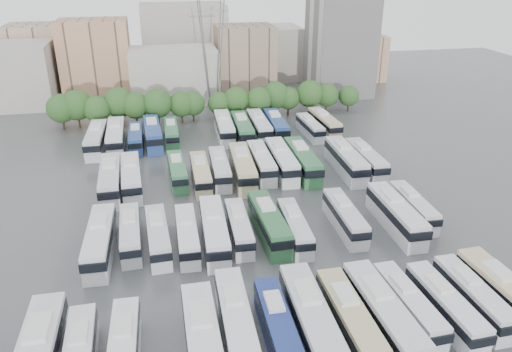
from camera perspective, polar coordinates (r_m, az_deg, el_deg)
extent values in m
plane|color=#424447|center=(67.28, -1.23, -4.47)|extent=(220.00, 220.00, 0.00)
cylinder|color=black|center=(106.52, -21.13, 5.57)|extent=(0.36, 0.36, 2.37)
sphere|color=#234C1E|center=(105.62, -21.39, 7.21)|extent=(5.69, 5.69, 5.69)
cylinder|color=black|center=(106.72, -19.54, 5.88)|extent=(0.36, 0.36, 2.52)
sphere|color=#234C1E|center=(105.77, -19.80, 7.63)|extent=(6.04, 6.04, 6.04)
cylinder|color=black|center=(104.83, -17.52, 5.75)|extent=(0.36, 0.36, 2.20)
sphere|color=#234C1E|center=(103.98, -17.72, 7.31)|extent=(5.28, 5.28, 5.28)
cylinder|color=black|center=(105.89, -15.18, 6.31)|extent=(0.36, 0.36, 2.54)
sphere|color=#234C1E|center=(104.94, -15.38, 8.09)|extent=(6.09, 6.09, 6.09)
cylinder|color=black|center=(104.78, -13.46, 6.23)|extent=(0.36, 0.36, 2.27)
sphere|color=#234C1E|center=(103.91, -13.62, 7.84)|extent=(5.46, 5.46, 5.46)
cylinder|color=black|center=(104.19, -11.05, 6.39)|extent=(0.36, 0.36, 2.45)
sphere|color=#234C1E|center=(103.25, -11.19, 8.15)|extent=(5.88, 5.88, 5.88)
cylinder|color=black|center=(104.60, -8.43, 6.57)|extent=(0.36, 0.36, 2.16)
sphere|color=#234C1E|center=(103.76, -8.53, 8.11)|extent=(5.18, 5.18, 5.18)
cylinder|color=black|center=(105.31, -7.14, 6.74)|extent=(0.36, 0.36, 2.08)
sphere|color=#234C1E|center=(104.51, -7.22, 8.21)|extent=(4.99, 4.99, 4.99)
cylinder|color=black|center=(105.56, -4.15, 6.88)|extent=(0.36, 0.36, 1.98)
sphere|color=#234C1E|center=(104.80, -4.20, 8.28)|extent=(4.75, 4.75, 4.75)
cylinder|color=black|center=(105.84, -2.22, 7.06)|extent=(0.36, 0.36, 2.30)
sphere|color=#234C1E|center=(104.97, -2.24, 8.69)|extent=(5.51, 5.51, 5.51)
cylinder|color=black|center=(106.11, 0.31, 7.11)|extent=(0.36, 0.36, 2.23)
sphere|color=#234C1E|center=(105.27, 0.31, 8.68)|extent=(5.34, 5.34, 5.34)
cylinder|color=black|center=(108.48, 2.22, 7.53)|extent=(0.36, 0.36, 2.43)
sphere|color=#234C1E|center=(107.58, 2.25, 9.21)|extent=(5.83, 5.83, 5.83)
cylinder|color=black|center=(108.92, 3.68, 7.46)|extent=(0.36, 0.36, 2.04)
sphere|color=#234C1E|center=(108.16, 3.72, 8.86)|extent=(4.90, 4.90, 4.90)
cylinder|color=black|center=(110.23, 6.08, 7.68)|extent=(0.36, 0.36, 2.42)
sphere|color=#234C1E|center=(109.35, 6.16, 9.33)|extent=(5.81, 5.81, 5.81)
cylinder|color=black|center=(111.72, 8.01, 7.72)|extent=(0.36, 0.36, 2.12)
sphere|color=#234C1E|center=(110.95, 8.09, 9.15)|extent=(5.09, 5.09, 5.09)
cylinder|color=black|center=(113.42, 10.46, 7.74)|extent=(0.36, 0.36, 1.88)
sphere|color=#234C1E|center=(112.74, 10.56, 8.99)|extent=(4.52, 4.52, 4.52)
cube|color=#9E998E|center=(126.78, -26.12, 10.26)|extent=(18.00, 14.00, 14.00)
cube|color=tan|center=(128.99, -17.80, 12.67)|extent=(16.00, 12.00, 18.00)
cube|color=#ADA89E|center=(121.10, -9.33, 11.34)|extent=(20.00, 14.00, 12.00)
cube|color=gray|center=(128.44, -1.28, 13.28)|extent=(14.00, 12.00, 16.00)
cube|color=gray|center=(140.17, -8.19, 14.80)|extent=(22.00, 16.00, 20.00)
cube|color=tan|center=(141.02, -23.16, 12.39)|extent=(16.00, 14.00, 16.00)
cube|color=#A39E93|center=(141.75, 1.11, 13.90)|extent=(18.00, 14.00, 14.00)
cube|color=tan|center=(143.45, 11.30, 13.17)|extent=(14.00, 12.00, 12.00)
cube|color=gray|center=(134.97, -13.07, 11.91)|extent=(12.00, 10.00, 10.00)
cube|color=silver|center=(125.80, 9.64, 15.04)|extent=(14.00, 14.00, 26.00)
cylinder|color=slate|center=(107.73, -6.08, 15.90)|extent=(2.90, 2.91, 33.83)
cylinder|color=slate|center=(111.67, -6.30, 16.18)|extent=(2.90, 2.91, 33.83)
cylinder|color=slate|center=(108.19, -3.89, 16.01)|extent=(2.90, 2.91, 33.83)
cylinder|color=slate|center=(112.11, -4.19, 16.29)|extent=(2.90, 2.91, 33.83)
cube|color=slate|center=(109.42, -5.20, 18.22)|extent=(7.00, 0.30, 0.30)
cube|color=silver|center=(46.57, -23.69, -15.60)|extent=(1.88, 3.54, 0.49)
cube|color=silver|center=(46.13, -19.64, -16.51)|extent=(1.60, 2.89, 0.39)
cube|color=silver|center=(45.90, -14.83, -18.85)|extent=(2.54, 10.75, 3.03)
cube|color=black|center=(45.41, -14.93, -18.43)|extent=(2.65, 10.91, 0.89)
cube|color=silver|center=(45.78, -14.96, -16.14)|extent=(1.59, 2.89, 0.39)
cube|color=silver|center=(44.87, -6.04, -18.68)|extent=(2.75, 12.82, 3.63)
cube|color=black|center=(44.29, -6.06, -18.16)|extent=(2.88, 13.02, 1.07)
cube|color=silver|center=(44.73, -6.38, -15.37)|extent=(1.82, 3.42, 0.47)
cube|color=silver|center=(47.17, -2.34, -16.22)|extent=(2.80, 11.98, 3.38)
cube|color=black|center=(46.64, -2.33, -15.73)|extent=(2.93, 12.16, 0.99)
cube|color=silver|center=(47.12, -2.64, -13.29)|extent=(1.76, 3.22, 0.44)
cube|color=navy|center=(46.93, 2.42, -16.75)|extent=(2.42, 10.71, 3.03)
cube|color=black|center=(46.45, 2.47, -16.32)|extent=(2.53, 10.87, 0.89)
cube|color=silver|center=(46.84, 2.08, -14.13)|extent=(1.55, 2.87, 0.39)
cube|color=silver|center=(47.02, 6.30, -16.25)|extent=(3.01, 13.19, 3.73)
cube|color=black|center=(46.45, 6.40, -15.70)|extent=(3.15, 13.39, 1.10)
cube|color=silver|center=(46.93, 5.84, -13.02)|extent=(1.92, 3.54, 0.48)
cube|color=#C4B887|center=(47.94, 10.60, -15.94)|extent=(2.56, 11.82, 3.35)
cube|color=black|center=(47.43, 10.72, -15.46)|extent=(2.68, 12.00, 0.98)
cube|color=silver|center=(47.82, 10.11, -13.11)|extent=(1.69, 3.16, 0.43)
cube|color=silver|center=(48.87, 14.27, -15.24)|extent=(3.08, 12.84, 3.62)
cube|color=black|center=(48.33, 14.44, -14.72)|extent=(3.21, 13.03, 1.06)
cube|color=silver|center=(48.74, 13.67, -12.26)|extent=(1.91, 3.45, 0.47)
cube|color=silver|center=(51.13, 16.95, -14.02)|extent=(2.73, 10.73, 3.02)
cube|color=black|center=(50.70, 17.11, -13.59)|extent=(2.84, 10.90, 0.89)
cube|color=silver|center=(51.03, 16.44, -11.65)|extent=(1.63, 2.90, 0.39)
cube|color=silver|center=(52.07, 20.77, -13.81)|extent=(2.77, 10.97, 3.08)
cube|color=black|center=(51.64, 20.95, -13.37)|extent=(2.89, 11.13, 0.91)
cube|color=silver|center=(51.94, 20.23, -11.44)|extent=(1.66, 2.96, 0.40)
cube|color=silver|center=(54.29, 23.49, -12.63)|extent=(2.55, 10.76, 3.03)
cube|color=black|center=(53.88, 23.67, -12.21)|extent=(2.67, 10.92, 0.89)
cube|color=silver|center=(54.20, 22.98, -10.39)|extent=(1.59, 2.89, 0.39)
cube|color=beige|center=(55.25, 26.65, -12.27)|extent=(3.28, 12.61, 3.54)
cube|color=black|center=(54.78, 26.88, -11.78)|extent=(3.42, 12.80, 1.04)
cube|color=silver|center=(55.11, 26.02, -9.72)|extent=(1.94, 3.42, 0.46)
cube|color=silver|center=(60.74, -17.38, -7.18)|extent=(2.93, 12.49, 3.52)
cube|color=black|center=(60.27, -17.48, -6.71)|extent=(3.06, 12.68, 1.04)
cube|color=silver|center=(61.12, -17.47, -4.84)|extent=(1.84, 3.36, 0.46)
cube|color=silver|center=(61.78, -14.15, -6.47)|extent=(2.65, 10.76, 3.03)
cube|color=black|center=(61.38, -14.20, -6.07)|extent=(2.77, 10.92, 0.89)
cube|color=silver|center=(62.12, -14.32, -4.50)|extent=(1.62, 2.90, 0.39)
cube|color=silver|center=(60.48, -11.13, -6.83)|extent=(2.86, 11.06, 3.10)
cube|color=black|center=(60.07, -11.17, -6.41)|extent=(2.98, 11.23, 0.91)
cube|color=silver|center=(60.81, -11.36, -4.76)|extent=(1.69, 2.99, 0.40)
cube|color=white|center=(60.18, -7.87, -6.77)|extent=(2.39, 10.82, 3.06)
cube|color=black|center=(59.76, -7.89, -6.36)|extent=(2.50, 10.98, 0.90)
cube|color=silver|center=(60.49, -8.04, -4.72)|extent=(1.56, 2.89, 0.40)
cube|color=white|center=(60.12, -4.78, -6.37)|extent=(3.12, 12.64, 3.56)
cube|color=black|center=(59.64, -4.79, -5.88)|extent=(3.25, 12.84, 1.05)
cube|color=silver|center=(60.51, -4.98, -3.98)|extent=(1.90, 3.41, 0.46)
cube|color=silver|center=(61.22, -1.97, -5.99)|extent=(2.54, 10.62, 2.99)
cube|color=black|center=(60.82, -1.96, -5.58)|extent=(2.65, 10.78, 0.88)
cube|color=silver|center=(61.54, -2.16, -4.02)|extent=(1.57, 2.86, 0.39)
cube|color=#2A6337|center=(61.65, 1.47, -5.50)|extent=(3.01, 12.31, 3.46)
cube|color=black|center=(61.19, 1.51, -5.03)|extent=(3.14, 12.49, 1.02)
cube|color=silver|center=(62.01, 1.13, -3.25)|extent=(1.84, 3.32, 0.45)
cube|color=silver|center=(61.37, 4.42, -5.96)|extent=(2.68, 10.72, 3.01)
cube|color=black|center=(60.97, 4.47, -5.56)|extent=(2.79, 10.88, 0.89)
cube|color=silver|center=(61.67, 4.19, -3.99)|extent=(1.62, 2.89, 0.39)
cube|color=silver|center=(64.25, 10.10, -4.74)|extent=(2.64, 11.24, 3.17)
cube|color=black|center=(63.85, 10.18, -4.33)|extent=(2.76, 11.41, 0.93)
cube|color=silver|center=(64.58, 9.81, -2.77)|extent=(1.66, 3.02, 0.41)
cube|color=silver|center=(65.86, 15.66, -4.34)|extent=(2.86, 12.74, 3.60)
cube|color=black|center=(65.42, 15.78, -3.88)|extent=(2.99, 12.93, 1.06)
cube|color=silver|center=(66.21, 15.27, -2.16)|extent=(1.84, 3.41, 0.47)
cube|color=silver|center=(69.11, 17.48, -3.44)|extent=(2.61, 10.76, 3.03)
cube|color=black|center=(68.75, 17.58, -3.07)|extent=(2.73, 10.93, 0.89)
cube|color=silver|center=(69.42, 17.18, -1.69)|extent=(1.61, 2.90, 0.39)
cube|color=silver|center=(75.82, -16.28, -0.49)|extent=(3.16, 13.20, 3.72)
cube|color=black|center=(75.39, -16.34, -0.04)|extent=(3.29, 13.40, 1.09)
cube|color=silver|center=(76.52, -16.42, 1.44)|extent=(1.96, 3.55, 0.48)
cube|color=silver|center=(76.06, -14.06, -0.21)|extent=(3.30, 12.70, 3.56)
cube|color=black|center=(75.64, -14.11, 0.21)|extent=(3.43, 12.89, 1.05)
cube|color=silver|center=(76.73, -14.24, 1.63)|extent=(1.95, 3.44, 0.46)
cube|color=#317244|center=(77.45, -8.98, 0.49)|extent=(2.62, 10.88, 3.06)
cube|color=black|center=(77.09, -8.99, 0.85)|extent=(2.73, 11.05, 0.90)
cube|color=silver|center=(78.03, -9.14, 2.05)|extent=(1.62, 2.93, 0.40)
cube|color=#C8B989|center=(75.82, -6.33, 0.19)|extent=(2.55, 11.41, 3.22)
cube|color=black|center=(75.45, -6.35, 0.57)|extent=(2.66, 11.58, 0.95)
cube|color=silver|center=(76.42, -6.49, 1.86)|extent=(1.65, 3.05, 0.42)
cube|color=silver|center=(77.37, -4.16, 0.80)|extent=(2.84, 11.62, 3.27)
cube|color=black|center=(76.99, -4.16, 1.18)|extent=(2.96, 11.79, 0.96)
cube|color=silver|center=(77.99, -4.30, 2.46)|extent=(1.74, 3.13, 0.42)
cube|color=#C4B687|center=(76.83, -1.55, 0.89)|extent=(3.49, 13.45, 3.77)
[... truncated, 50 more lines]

